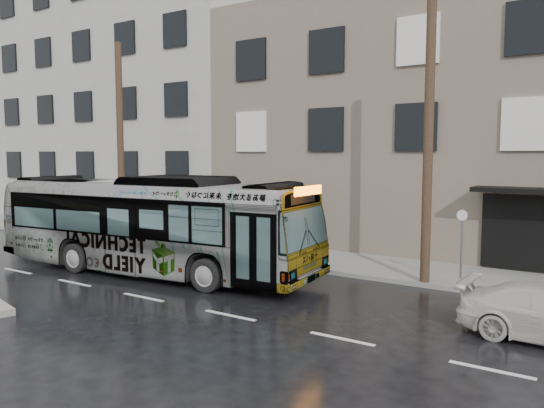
% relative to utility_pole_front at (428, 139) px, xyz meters
% --- Properties ---
extents(ground, '(120.00, 120.00, 0.00)m').
position_rel_utility_pole_front_xyz_m(ground, '(-6.50, -3.30, -4.65)').
color(ground, black).
rests_on(ground, ground).
extents(sidewalk, '(90.00, 3.60, 0.15)m').
position_rel_utility_pole_front_xyz_m(sidewalk, '(-6.50, 1.60, -4.58)').
color(sidewalk, gray).
rests_on(sidewalk, ground).
extents(building_taupe, '(20.00, 12.00, 11.00)m').
position_rel_utility_pole_front_xyz_m(building_taupe, '(-1.50, 9.40, 0.85)').
color(building_taupe, '#75675A').
rests_on(building_taupe, ground).
extents(building_grey, '(26.00, 15.00, 16.00)m').
position_rel_utility_pole_front_xyz_m(building_grey, '(-24.50, 10.90, 3.35)').
color(building_grey, '#AFADA5').
rests_on(building_grey, ground).
extents(utility_pole_front, '(0.30, 0.30, 9.00)m').
position_rel_utility_pole_front_xyz_m(utility_pole_front, '(0.00, 0.00, 0.00)').
color(utility_pole_front, '#473423').
rests_on(utility_pole_front, sidewalk).
extents(utility_pole_rear, '(0.30, 0.30, 9.00)m').
position_rel_utility_pole_front_xyz_m(utility_pole_rear, '(-14.00, 0.00, 0.00)').
color(utility_pole_rear, '#473423').
rests_on(utility_pole_rear, sidewalk).
extents(sign_post, '(0.06, 0.06, 2.40)m').
position_rel_utility_pole_front_xyz_m(sign_post, '(1.10, 0.00, -3.30)').
color(sign_post, slate).
rests_on(sign_post, sidewalk).
extents(bus, '(12.53, 3.87, 3.44)m').
position_rel_utility_pole_front_xyz_m(bus, '(-8.67, -3.33, -2.93)').
color(bus, '#B2B2B2').
rests_on(bus, ground).
extents(dark_sedan, '(4.50, 1.88, 1.45)m').
position_rel_utility_pole_front_xyz_m(dark_sedan, '(-15.72, -2.19, -3.93)').
color(dark_sedan, black).
rests_on(dark_sedan, ground).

